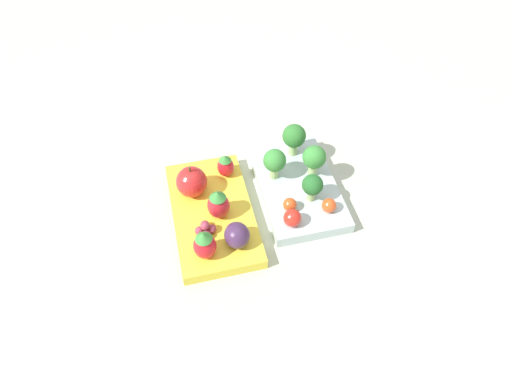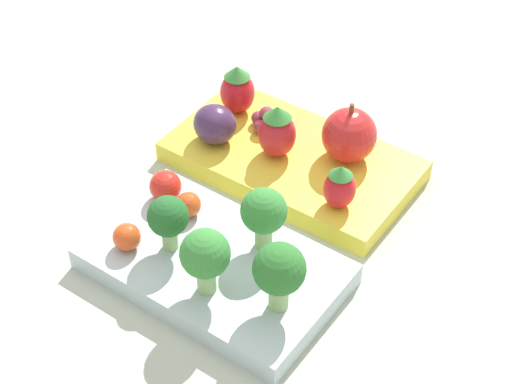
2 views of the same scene
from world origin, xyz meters
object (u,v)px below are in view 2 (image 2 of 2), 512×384
Objects in this scene: broccoli_floret_2 at (279,271)px; cherry_tomato_1 at (127,237)px; broccoli_floret_3 at (264,213)px; apple at (349,135)px; strawberry_0 at (237,90)px; strawberry_1 at (340,187)px; bento_box_fruit at (292,161)px; bento_box_savoury at (215,266)px; cherry_tomato_2 at (165,186)px; cherry_tomato_0 at (188,205)px; strawberry_2 at (277,132)px; grape_cluster at (267,120)px; broccoli_floret_1 at (205,256)px; plum at (215,124)px.

broccoli_floret_2 reaches higher than cherry_tomato_1.
broccoli_floret_2 reaches higher than broccoli_floret_3.
apple is 1.15× the size of strawberry_0.
bento_box_fruit is at bearing -25.29° from strawberry_1.
strawberry_0 is at bearing -57.72° from bento_box_savoury.
strawberry_1 reaches higher than cherry_tomato_2.
broccoli_floret_3 reaches higher than bento_box_savoury.
cherry_tomato_0 is 0.42× the size of strawberry_0.
broccoli_floret_3 is 0.11m from strawberry_2.
apple is (-0.02, -0.16, 0.03)m from bento_box_savoury.
cherry_tomato_1 is 0.45× the size of strawberry_0.
grape_cluster is at bearing 6.62° from apple.
cherry_tomato_2 is 0.16m from apple.
broccoli_floret_1 is 2.57× the size of cherry_tomato_1.
broccoli_floret_3 is 0.15m from grape_cluster.
cherry_tomato_0 is 0.79× the size of cherry_tomato_2.
bento_box_savoury is 0.12m from strawberry_1.
grape_cluster is (-0.03, -0.04, -0.01)m from plum.
broccoli_floret_3 reaches higher than plum.
cherry_tomato_1 is at bearing 91.09° from grape_cluster.
apple is (0.01, -0.13, -0.01)m from broccoli_floret_3.
bento_box_savoury is 3.38× the size of broccoli_floret_2.
strawberry_0 is at bearing -68.04° from cherry_tomato_0.
apple is (-0.06, -0.14, 0.01)m from cherry_tomato_0.
broccoli_floret_1 reaches higher than bento_box_savoury.
bento_box_fruit is 0.06m from apple.
plum reaches higher than cherry_tomato_1.
bento_box_savoury is at bearing -7.78° from broccoli_floret_2.
bento_box_fruit is 0.04m from strawberry_2.
broccoli_floret_2 is 1.86× the size of grape_cluster.
cherry_tomato_0 is (0.11, -0.03, -0.03)m from broccoli_floret_2.
broccoli_floret_2 reaches higher than bento_box_fruit.
plum is at bearing -63.71° from cherry_tomato_0.
strawberry_1 is at bearing -111.92° from bento_box_savoury.
bento_box_savoury is 7.45× the size of cherry_tomato_2.
grape_cluster is at bearing -66.36° from broccoli_floret_1.
plum reaches higher than bento_box_savoury.
broccoli_floret_1 reaches higher than strawberry_0.
cherry_tomato_2 is (0.07, -0.03, 0.02)m from bento_box_savoury.
strawberry_0 is at bearing -78.31° from cherry_tomato_2.
strawberry_2 is (0.03, -0.13, 0.03)m from bento_box_savoury.
cherry_tomato_2 is at bearing 100.95° from plum.
plum is at bearing 22.48° from bento_box_fruit.
broccoli_floret_3 reaches higher than bento_box_fruit.
strawberry_0 is at bearing -19.68° from strawberry_1.
apple is (-0.04, -0.02, 0.03)m from bento_box_fruit.
broccoli_floret_2 reaches higher than plum.
bento_box_savoury is 3.51× the size of apple.
broccoli_floret_2 reaches higher than broccoli_floret_1.
broccoli_floret_2 reaches higher than cherry_tomato_0.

